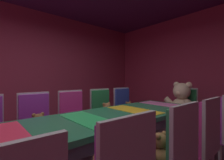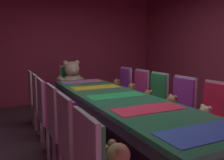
# 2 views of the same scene
# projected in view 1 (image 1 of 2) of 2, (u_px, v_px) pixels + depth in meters

# --- Properties ---
(wall_back) EXTENTS (5.20, 0.12, 2.80)m
(wall_back) POSITION_uv_depth(u_px,v_px,m) (203.00, 69.00, 3.78)
(wall_back) COLOR #99334C
(wall_back) RESTS_ON ground_plane
(wall_left) EXTENTS (0.12, 6.40, 2.80)m
(wall_left) POSITION_uv_depth(u_px,v_px,m) (27.00, 69.00, 3.66)
(wall_left) COLOR #99334C
(wall_left) RESTS_ON ground_plane
(banquet_table) EXTENTS (0.90, 3.51, 0.75)m
(banquet_table) POSITION_uv_depth(u_px,v_px,m) (87.00, 127.00, 1.70)
(banquet_table) COLOR #26724C
(banquet_table) RESTS_ON ground_plane
(chair_left_2) EXTENTS (0.42, 0.41, 0.98)m
(chair_left_2) POSITION_uv_depth(u_px,v_px,m) (35.00, 122.00, 2.13)
(chair_left_2) COLOR purple
(chair_left_2) RESTS_ON ground_plane
(teddy_left_2) EXTENTS (0.23, 0.29, 0.28)m
(teddy_left_2) POSITION_uv_depth(u_px,v_px,m) (39.00, 125.00, 2.02)
(teddy_left_2) COLOR brown
(teddy_left_2) RESTS_ON chair_left_2
(chair_left_3) EXTENTS (0.42, 0.41, 0.98)m
(chair_left_3) POSITION_uv_depth(u_px,v_px,m) (73.00, 115.00, 2.52)
(chair_left_3) COLOR #CC338C
(chair_left_3) RESTS_ON ground_plane
(chair_left_4) EXTENTS (0.42, 0.41, 0.98)m
(chair_left_4) POSITION_uv_depth(u_px,v_px,m) (102.00, 110.00, 2.89)
(chair_left_4) COLOR #268C4C
(chair_left_4) RESTS_ON ground_plane
(teddy_left_4) EXTENTS (0.24, 0.31, 0.29)m
(teddy_left_4) POSITION_uv_depth(u_px,v_px,m) (107.00, 112.00, 2.78)
(teddy_left_4) COLOR olive
(teddy_left_4) RESTS_ON chair_left_4
(chair_left_5) EXTENTS (0.42, 0.41, 0.98)m
(chair_left_5) POSITION_uv_depth(u_px,v_px,m) (124.00, 107.00, 3.27)
(chair_left_5) COLOR #2D47B2
(chair_left_5) RESTS_ON ground_plane
(teddy_left_5) EXTENTS (0.21, 0.27, 0.26)m
(teddy_left_5) POSITION_uv_depth(u_px,v_px,m) (129.00, 109.00, 3.16)
(teddy_left_5) COLOR brown
(teddy_left_5) RESTS_ON chair_left_5
(chair_right_3) EXTENTS (0.42, 0.41, 0.98)m
(chair_right_3) POSITION_uv_depth(u_px,v_px,m) (175.00, 152.00, 1.24)
(chair_right_3) COLOR #268C4C
(chair_right_3) RESTS_ON ground_plane
(teddy_right_3) EXTENTS (0.21, 0.28, 0.26)m
(teddy_right_3) POSITION_uv_depth(u_px,v_px,m) (159.00, 149.00, 1.35)
(teddy_right_3) COLOR olive
(teddy_right_3) RESTS_ON chair_right_3
(chair_right_4) EXTENTS (0.42, 0.41, 0.98)m
(chair_right_4) POSITION_uv_depth(u_px,v_px,m) (203.00, 137.00, 1.58)
(chair_right_4) COLOR #CC338C
(chair_right_4) RESTS_ON ground_plane
(teddy_right_4) EXTENTS (0.24, 0.31, 0.29)m
(teddy_right_4) POSITION_uv_depth(u_px,v_px,m) (188.00, 134.00, 1.69)
(teddy_right_4) COLOR olive
(teddy_right_4) RESTS_ON chair_right_4
(chair_right_5) EXTENTS (0.42, 0.41, 0.98)m
(chair_right_5) POSITION_uv_depth(u_px,v_px,m) (221.00, 125.00, 1.97)
(chair_right_5) COLOR purple
(chair_right_5) RESTS_ON ground_plane
(teddy_right_5) EXTENTS (0.24, 0.31, 0.30)m
(teddy_right_5) POSITION_uv_depth(u_px,v_px,m) (208.00, 124.00, 2.08)
(teddy_right_5) COLOR olive
(teddy_right_5) RESTS_ON chair_right_5
(throne_chair) EXTENTS (0.41, 0.42, 0.98)m
(throne_chair) POSITION_uv_depth(u_px,v_px,m) (185.00, 107.00, 3.20)
(throne_chair) COLOR #268C4C
(throne_chair) RESTS_ON ground_plane
(king_teddy_bear) EXTENTS (0.69, 0.53, 0.65)m
(king_teddy_bear) POSITION_uv_depth(u_px,v_px,m) (181.00, 101.00, 3.08)
(king_teddy_bear) COLOR beige
(king_teddy_bear) RESTS_ON throne_chair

